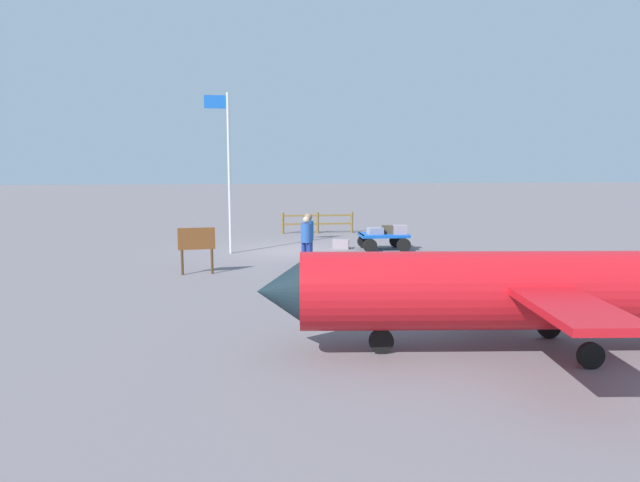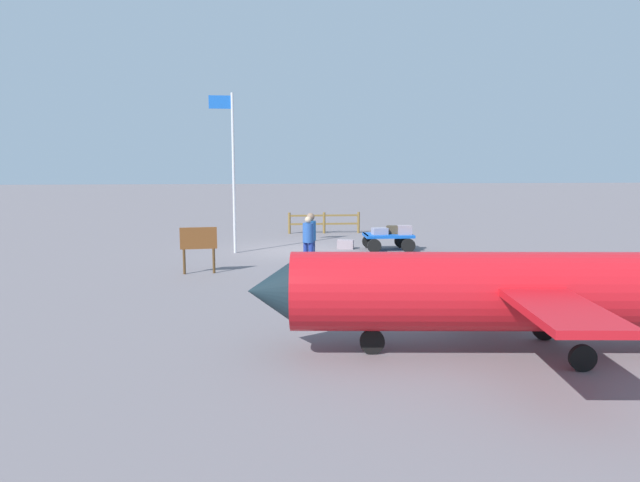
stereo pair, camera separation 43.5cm
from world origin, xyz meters
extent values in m
plane|color=slate|center=(0.00, 0.00, 0.00)|extent=(120.00, 120.00, 0.00)
cube|color=blue|center=(-3.46, 0.22, 0.56)|extent=(1.80, 1.18, 0.10)
cube|color=blue|center=(-2.61, 0.23, 0.56)|extent=(0.08, 1.11, 0.10)
cylinder|color=black|center=(-2.83, 0.83, 0.26)|extent=(0.51, 0.12, 0.51)
cylinder|color=black|center=(-2.83, -0.38, 0.26)|extent=(0.51, 0.12, 0.51)
cylinder|color=black|center=(-4.09, 0.83, 0.26)|extent=(0.51, 0.12, 0.51)
cylinder|color=black|center=(-4.08, -0.38, 0.26)|extent=(0.51, 0.12, 0.51)
cube|color=#3B3224|center=(-3.64, 0.13, 0.76)|extent=(0.54, 0.47, 0.30)
cube|color=gray|center=(-3.12, 0.29, 0.73)|extent=(0.61, 0.45, 0.24)
cube|color=gray|center=(-4.04, 0.42, 0.78)|extent=(0.49, 0.32, 0.34)
cube|color=gray|center=(-1.90, -0.23, 0.17)|extent=(0.66, 0.43, 0.34)
cylinder|color=navy|center=(-0.32, 3.95, 0.43)|extent=(0.14, 0.14, 0.85)
cylinder|color=navy|center=(-0.16, 3.83, 0.43)|extent=(0.14, 0.14, 0.85)
cylinder|color=#26509F|center=(-0.24, 3.89, 1.15)|extent=(0.47, 0.47, 0.59)
sphere|color=tan|center=(-0.24, 3.89, 1.55)|extent=(0.21, 0.21, 0.21)
cylinder|color=navy|center=(-0.43, 3.18, 0.41)|extent=(0.14, 0.14, 0.83)
cylinder|color=navy|center=(-0.28, 3.30, 0.41)|extent=(0.14, 0.14, 0.83)
cylinder|color=#205FA7|center=(-0.36, 3.24, 1.14)|extent=(0.47, 0.47, 0.62)
sphere|color=#826551|center=(-0.36, 3.24, 1.57)|extent=(0.25, 0.25, 0.25)
cylinder|color=red|center=(-3.40, 12.17, 1.12)|extent=(7.99, 2.04, 1.37)
cone|color=black|center=(0.83, 11.81, 1.12)|extent=(1.00, 1.30, 1.23)
cube|color=red|center=(-3.40, 12.17, 1.26)|extent=(1.61, 6.10, 0.12)
cylinder|color=black|center=(-0.88, 11.96, 0.22)|extent=(0.45, 0.14, 0.44)
cylinder|color=black|center=(-4.12, 13.07, 0.22)|extent=(0.45, 0.14, 0.44)
cylinder|color=black|center=(-4.26, 11.41, 0.22)|extent=(0.45, 0.14, 0.44)
cylinder|color=silver|center=(2.23, 0.42, 2.85)|extent=(0.10, 0.10, 5.71)
cube|color=blue|center=(2.66, 0.42, 5.38)|extent=(0.77, 0.08, 0.46)
cylinder|color=#4C3319|center=(2.62, 4.24, 0.37)|extent=(0.08, 0.08, 0.74)
cylinder|color=#4C3319|center=(3.48, 4.33, 0.37)|extent=(0.08, 0.08, 0.74)
cube|color=brown|center=(3.05, 4.28, 1.07)|extent=(1.08, 0.18, 0.65)
cylinder|color=brown|center=(-3.10, -5.07, 0.48)|extent=(0.12, 0.12, 0.97)
cylinder|color=brown|center=(-1.50, -5.05, 0.48)|extent=(0.12, 0.12, 0.97)
cylinder|color=brown|center=(0.10, -5.03, 0.48)|extent=(0.12, 0.12, 0.97)
cube|color=brown|center=(-1.50, -5.05, 0.82)|extent=(3.20, 0.12, 0.08)
cube|color=brown|center=(-1.50, -5.05, 0.44)|extent=(3.20, 0.12, 0.08)
camera|label=1|loc=(1.25, 21.81, 3.40)|focal=33.15mm
camera|label=2|loc=(0.82, 21.85, 3.40)|focal=33.15mm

